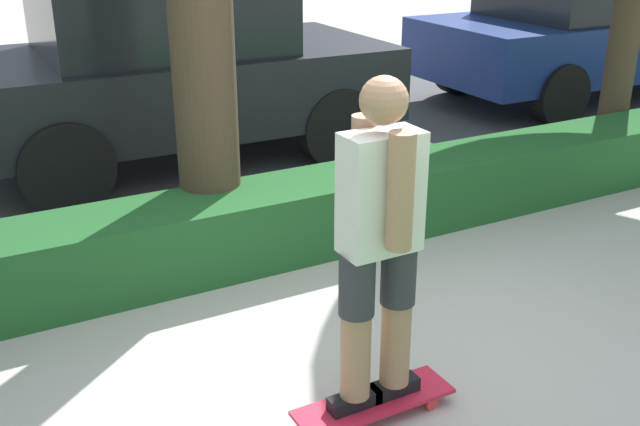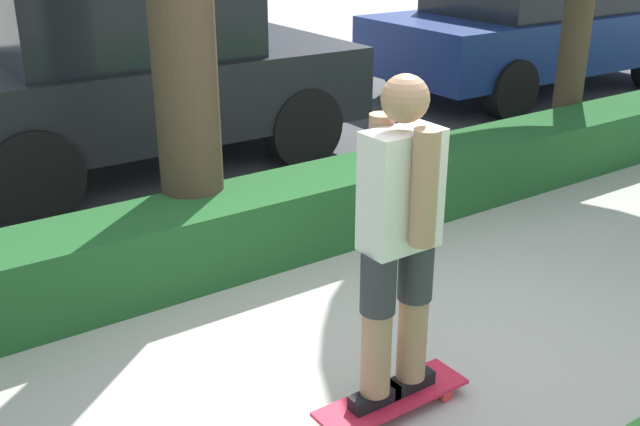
# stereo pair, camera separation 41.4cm
# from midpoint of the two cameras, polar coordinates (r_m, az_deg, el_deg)

# --- Properties ---
(ground_plane) EXTENTS (60.00, 60.00, 0.00)m
(ground_plane) POSITION_cam_midpoint_polar(r_m,az_deg,el_deg) (4.10, 8.56, -11.83)
(ground_plane) COLOR #ADA89E
(street_asphalt) EXTENTS (18.41, 5.00, 0.01)m
(street_asphalt) POSITION_cam_midpoint_polar(r_m,az_deg,el_deg) (7.54, -10.81, 4.27)
(street_asphalt) COLOR #474749
(street_asphalt) RESTS_ON ground_plane
(hedge_row) EXTENTS (18.41, 0.60, 0.51)m
(hedge_row) POSITION_cam_midpoint_polar(r_m,az_deg,el_deg) (5.18, -1.85, -0.80)
(hedge_row) COLOR #1E5123
(hedge_row) RESTS_ON ground_plane
(skateboard) EXTENTS (0.80, 0.24, 0.09)m
(skateboard) POSITION_cam_midpoint_polar(r_m,az_deg,el_deg) (3.74, 7.41, -14.24)
(skateboard) COLOR red
(skateboard) RESTS_ON ground_plane
(skater_person) EXTENTS (0.48, 0.40, 1.57)m
(skater_person) POSITION_cam_midpoint_polar(r_m,az_deg,el_deg) (3.30, 8.13, -2.28)
(skater_person) COLOR black
(skater_person) RESTS_ON skateboard
(parked_car_middle) EXTENTS (4.00, 2.07, 1.68)m
(parked_car_middle) POSITION_cam_midpoint_polar(r_m,az_deg,el_deg) (7.20, -9.65, 10.69)
(parked_car_middle) COLOR black
(parked_car_middle) RESTS_ON ground_plane
(parked_car_rear) EXTENTS (4.56, 2.01, 1.61)m
(parked_car_rear) POSITION_cam_midpoint_polar(r_m,az_deg,el_deg) (10.38, 21.14, 12.84)
(parked_car_rear) COLOR navy
(parked_car_rear) RESTS_ON ground_plane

